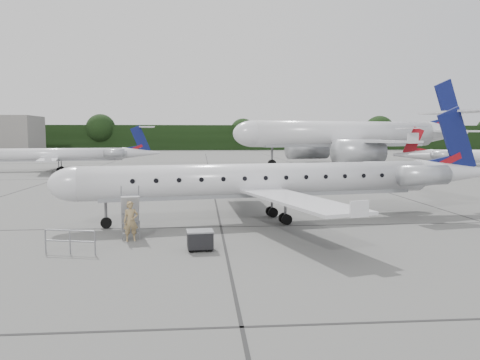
{
  "coord_description": "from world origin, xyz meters",
  "views": [
    {
      "loc": [
        -5.23,
        -22.2,
        4.95
      ],
      "look_at": [
        -3.01,
        4.92,
        2.3
      ],
      "focal_mm": 35.0,
      "sensor_mm": 36.0,
      "label": 1
    }
  ],
  "objects": [
    {
      "name": "bg_narrowbody",
      "position": [
        17.17,
        49.62,
        7.02
      ],
      "size": [
        44.61,
        36.55,
        14.03
      ],
      "primitive_type": null,
      "rotation": [
        0.0,
        0.0,
        0.24
      ],
      "color": "silver",
      "rests_on": "ground"
    },
    {
      "name": "ground",
      "position": [
        0.0,
        0.0,
        0.0
      ],
      "size": [
        320.0,
        320.0,
        0.0
      ],
      "primitive_type": "plane",
      "color": "slate",
      "rests_on": "ground"
    },
    {
      "name": "main_regional_jet",
      "position": [
        -1.74,
        4.12,
        3.31
      ],
      "size": [
        28.52,
        22.6,
        6.62
      ],
      "primitive_type": null,
      "rotation": [
        0.0,
        0.0,
        0.17
      ],
      "color": "silver",
      "rests_on": "ground"
    },
    {
      "name": "baggage_cart",
      "position": [
        -5.33,
        -2.49,
        0.47
      ],
      "size": [
        1.15,
        0.97,
        0.93
      ],
      "primitive_type": null,
      "rotation": [
        0.0,
        0.0,
        0.09
      ],
      "color": "black",
      "rests_on": "ground"
    },
    {
      "name": "passenger",
      "position": [
        -8.55,
        -0.43,
        0.94
      ],
      "size": [
        0.77,
        0.59,
        1.88
      ],
      "primitive_type": "imported",
      "rotation": [
        0.0,
        0.0,
        0.23
      ],
      "color": "#927A50",
      "rests_on": "ground"
    },
    {
      "name": "airstair",
      "position": [
        -8.76,
        0.82,
        1.04
      ],
      "size": [
        1.21,
        2.35,
        2.07
      ],
      "primitive_type": null,
      "rotation": [
        0.0,
        0.0,
        0.17
      ],
      "color": "silver",
      "rests_on": "ground"
    },
    {
      "name": "bg_regional_left",
      "position": [
        -25.5,
        43.49,
        3.1
      ],
      "size": [
        25.64,
        19.97,
        6.19
      ],
      "primitive_type": null,
      "rotation": [
        0.0,
        0.0,
        0.13
      ],
      "color": "silver",
      "rests_on": "ground"
    },
    {
      "name": "treeline",
      "position": [
        0.0,
        130.0,
        4.0
      ],
      "size": [
        260.0,
        4.0,
        8.0
      ],
      "primitive_type": "cube",
      "color": "black",
      "rests_on": "ground"
    },
    {
      "name": "safety_railing",
      "position": [
        -10.7,
        -2.67,
        0.5
      ],
      "size": [
        2.16,
        0.58,
        1.0
      ],
      "primitive_type": null,
      "rotation": [
        0.0,
        0.0,
        -0.23
      ],
      "color": "gray",
      "rests_on": "ground"
    }
  ]
}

